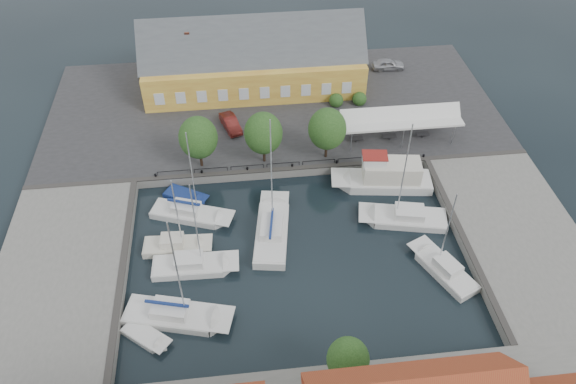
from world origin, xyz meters
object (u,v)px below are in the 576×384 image
object	(u,v)px
east_boat_a	(405,219)
car_silver	(388,64)
center_sailboat	(272,231)
car_red	(231,123)
west_boat_a	(190,215)
tent_canopy	(400,119)
west_boat_c	(193,267)
east_boat_c	(443,270)
launch_nw	(185,197)
west_boat_b	(176,247)
launch_sw	(146,337)
west_boat_d	(176,316)
warehouse	(249,62)
trawler	(386,178)

from	to	relation	value
east_boat_a	car_silver	bearing A→B (deg)	79.70
center_sailboat	car_red	bearing A→B (deg)	101.26
center_sailboat	east_boat_a	world-z (taller)	center_sailboat
east_boat_a	west_boat_a	size ratio (longest dim) A/B	1.10
tent_canopy	car_silver	xyz separation A→B (m)	(2.74, 15.74, -1.92)
west_boat_a	west_boat_c	distance (m)	7.03
car_silver	east_boat_c	distance (m)	35.49
car_red	west_boat_c	world-z (taller)	west_boat_c
launch_nw	car_red	bearing A→B (deg)	63.41
car_silver	west_boat_a	xyz separation A→B (m)	(-27.01, -25.23, -1.50)
tent_canopy	east_boat_c	distance (m)	19.87
east_boat_c	east_boat_a	bearing A→B (deg)	104.38
launch_nw	west_boat_b	bearing A→B (deg)	-95.65
center_sailboat	west_boat_c	bearing A→B (deg)	-155.15
west_boat_a	launch_sw	bearing A→B (deg)	-103.96
east_boat_c	launch_sw	world-z (taller)	east_boat_c
launch_sw	car_red	bearing A→B (deg)	73.42
tent_canopy	center_sailboat	xyz separation A→B (m)	(-16.10, -12.89, -3.32)
west_boat_b	west_boat_d	world-z (taller)	west_boat_d
car_red	east_boat_a	bearing A→B (deg)	-61.85
center_sailboat	east_boat_c	world-z (taller)	center_sailboat
tent_canopy	car_silver	size ratio (longest dim) A/B	3.11
west_boat_a	west_boat_b	world-z (taller)	west_boat_a
car_silver	center_sailboat	size ratio (longest dim) A/B	0.33
warehouse	center_sailboat	distance (m)	27.06
car_red	east_boat_a	world-z (taller)	east_boat_a
east_boat_a	west_boat_d	distance (m)	24.79
car_silver	center_sailboat	world-z (taller)	center_sailboat
east_boat_c	launch_nw	world-z (taller)	east_boat_c
trawler	launch_nw	distance (m)	21.75
warehouse	east_boat_c	xyz separation A→B (m)	(16.00, -33.42, -4.17)
trawler	east_boat_a	world-z (taller)	east_boat_a
warehouse	west_boat_b	xyz separation A→B (m)	(-8.98, -27.67, -4.17)
car_silver	west_boat_c	xyz separation A→B (m)	(-26.62, -32.24, -1.51)
trawler	launch_sw	xyz separation A→B (m)	(-24.67, -16.72, -0.93)
car_silver	launch_nw	size ratio (longest dim) A/B	0.89
warehouse	launch_nw	distance (m)	22.40
tent_canopy	trawler	bearing A→B (deg)	-114.24
car_red	trawler	size ratio (longest dim) A/B	0.40
east_boat_a	launch_sw	xyz separation A→B (m)	(-25.40, -11.14, -0.17)
car_red	west_boat_a	xyz separation A→B (m)	(-4.77, -13.67, -1.46)
west_boat_b	launch_nw	size ratio (longest dim) A/B	1.86
car_silver	west_boat_b	distance (m)	40.96
car_red	center_sailboat	size ratio (longest dim) A/B	0.32
west_boat_c	launch_sw	distance (m)	8.18
west_boat_b	launch_sw	size ratio (longest dim) A/B	2.07
warehouse	center_sailboat	bearing A→B (deg)	-88.94
center_sailboat	west_boat_a	xyz separation A→B (m)	(-8.17, 3.41, -0.09)
west_boat_c	west_boat_d	bearing A→B (deg)	-104.99
center_sailboat	west_boat_b	xyz separation A→B (m)	(-9.48, -0.92, -0.10)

